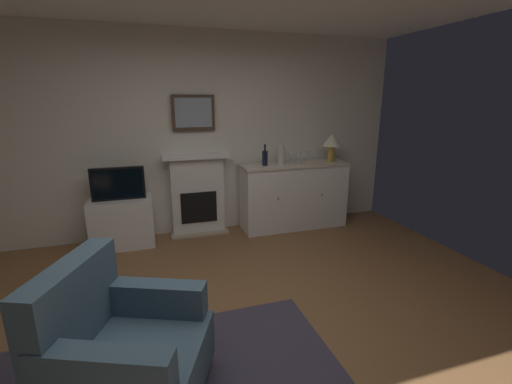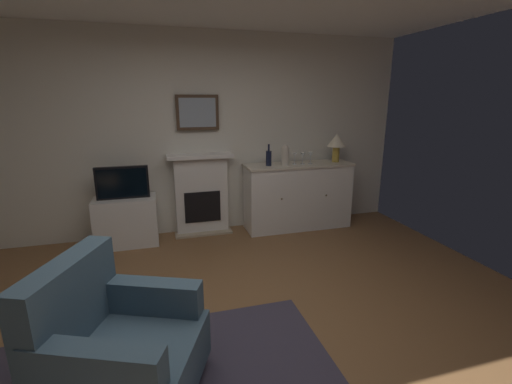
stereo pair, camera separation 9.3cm
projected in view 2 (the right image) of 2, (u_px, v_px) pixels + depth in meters
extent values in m
cube|color=brown|center=(247.00, 343.00, 2.74)|extent=(5.73, 5.01, 0.10)
cube|color=silver|center=(200.00, 135.00, 4.68)|extent=(5.73, 0.06, 2.66)
cube|color=white|center=(201.00, 195.00, 4.77)|extent=(0.70, 0.18, 1.05)
cube|color=tan|center=(204.00, 233.00, 4.81)|extent=(0.77, 0.20, 0.03)
cube|color=black|center=(203.00, 207.00, 4.72)|extent=(0.48, 0.02, 0.42)
cube|color=white|center=(200.00, 156.00, 4.60)|extent=(0.87, 0.27, 0.05)
cube|color=#473323|center=(198.00, 113.00, 4.52)|extent=(0.55, 0.03, 0.45)
cube|color=#8C99A8|center=(198.00, 113.00, 4.50)|extent=(0.47, 0.01, 0.37)
cube|color=white|center=(298.00, 197.00, 4.97)|extent=(1.49, 0.45, 0.90)
cube|color=beige|center=(299.00, 165.00, 4.85)|extent=(1.52, 0.48, 0.03)
sphere|color=brown|center=(282.00, 199.00, 4.65)|extent=(0.02, 0.02, 0.02)
sphere|color=brown|center=(326.00, 195.00, 4.83)|extent=(0.02, 0.02, 0.02)
cylinder|color=#B79338|center=(336.00, 154.00, 4.97)|extent=(0.10, 0.10, 0.22)
cone|color=#EFE5C6|center=(337.00, 140.00, 4.92)|extent=(0.26, 0.26, 0.18)
cylinder|color=black|center=(269.00, 158.00, 4.69)|extent=(0.08, 0.08, 0.20)
cylinder|color=black|center=(269.00, 148.00, 4.65)|extent=(0.03, 0.03, 0.09)
cylinder|color=silver|center=(294.00, 164.00, 4.81)|extent=(0.06, 0.06, 0.00)
cylinder|color=silver|center=(294.00, 161.00, 4.80)|extent=(0.01, 0.01, 0.09)
cone|color=silver|center=(295.00, 155.00, 4.78)|extent=(0.07, 0.07, 0.07)
cylinder|color=silver|center=(302.00, 164.00, 4.82)|extent=(0.06, 0.06, 0.00)
cylinder|color=silver|center=(303.00, 161.00, 4.80)|extent=(0.01, 0.01, 0.09)
cone|color=silver|center=(303.00, 155.00, 4.78)|extent=(0.07, 0.07, 0.07)
cylinder|color=silver|center=(310.00, 164.00, 4.83)|extent=(0.06, 0.06, 0.00)
cylinder|color=silver|center=(310.00, 160.00, 4.82)|extent=(0.01, 0.01, 0.09)
cone|color=silver|center=(311.00, 155.00, 4.80)|extent=(0.07, 0.07, 0.07)
cylinder|color=beige|center=(285.00, 156.00, 4.71)|extent=(0.11, 0.11, 0.24)
sphere|color=beige|center=(285.00, 148.00, 4.68)|extent=(0.08, 0.08, 0.08)
cube|color=white|center=(127.00, 221.00, 4.41)|extent=(0.75, 0.42, 0.61)
cube|color=black|center=(122.00, 183.00, 4.26)|extent=(0.62, 0.06, 0.40)
cube|color=black|center=(122.00, 183.00, 4.23)|extent=(0.57, 0.01, 0.35)
cube|color=#3F596B|center=(130.00, 365.00, 2.10)|extent=(1.03, 1.01, 0.32)
cube|color=#3F596B|center=(69.00, 301.00, 2.03)|extent=(0.45, 0.76, 0.50)
cube|color=#3F596B|center=(94.00, 367.00, 1.72)|extent=(0.72, 0.41, 0.22)
cube|color=#3F596B|center=(148.00, 296.00, 2.33)|extent=(0.72, 0.41, 0.22)
cylinder|color=#473323|center=(201.00, 361.00, 2.42)|extent=(0.05, 0.05, 0.10)
cylinder|color=#473323|center=(109.00, 352.00, 2.50)|extent=(0.05, 0.05, 0.10)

